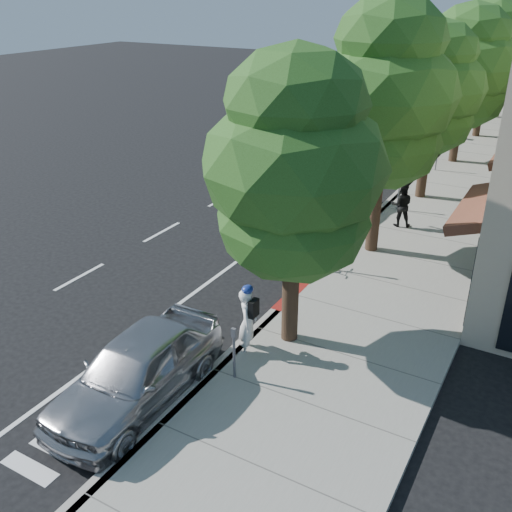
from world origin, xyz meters
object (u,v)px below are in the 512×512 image
Objects in this scene: street_tree_1 at (385,98)px; street_tree_5 at (504,52)px; street_tree_4 at (489,54)px; street_tree_2 at (433,91)px; street_tree_0 at (294,171)px; bicycle at (290,252)px; white_pickup at (414,133)px; dark_suv_far at (448,102)px; cyclist at (248,323)px; silver_suv at (308,198)px; dark_sedan at (383,149)px; pedestrian at (402,205)px; street_tree_3 at (466,68)px; near_car_a at (137,370)px.

street_tree_1 is 1.11× the size of street_tree_5.
street_tree_2 is at bearing -90.00° from street_tree_4.
street_tree_0 is 3.32× the size of bicycle.
dark_suv_far is at bearing 98.59° from white_pickup.
bicycle is (-1.82, -2.33, -4.46)m from street_tree_1.
bicycle is (-1.17, 4.57, -0.31)m from cyclist.
street_tree_4 is 16.99m from silver_suv.
street_tree_5 reaches higher than dark_sedan.
dark_sedan is 3.92m from white_pickup.
street_tree_5 is at bearing 74.62° from dark_sedan.
street_tree_4 is 15.98m from pedestrian.
dark_sedan is at bearing 96.32° from silver_suv.
street_tree_1 reaches higher than dark_sedan.
pedestrian is (3.31, 0.72, 0.12)m from silver_suv.
street_tree_0 is at bearing -58.58° from cyclist.
street_tree_3 is 1.78× the size of dark_sedan.
street_tree_1 is 4.76m from pedestrian.
street_tree_0 reaches higher than pedestrian.
street_tree_1 is 1.59× the size of dark_suv_far.
street_tree_5 is 4.51m from dark_suv_far.
street_tree_3 reaches higher than street_tree_5.
white_pickup is at bearing -17.38° from cyclist.
street_tree_1 is at bearing -87.06° from dark_suv_far.
dark_suv_far is 21.80m from pedestrian.
street_tree_1 is at bearing -90.00° from street_tree_2.
street_tree_3 is at bearing -80.10° from dark_suv_far.
street_tree_5 is at bearing 85.96° from near_car_a.
street_tree_0 is 0.93× the size of street_tree_4.
street_tree_1 is at bearing -73.12° from white_pickup.
pedestrian is at bearing -28.27° from bicycle.
street_tree_3 reaches higher than silver_suv.
pedestrian is (0.21, -3.56, -3.44)m from street_tree_2.
street_tree_4 is 5.95m from white_pickup.
street_tree_0 is at bearing -90.00° from street_tree_1.
street_tree_3 is (-0.00, 6.00, 0.15)m from street_tree_2.
street_tree_5 is at bearing 90.00° from street_tree_0.
dark_sedan is 0.84× the size of dark_suv_far.
dark_suv_far is (-3.02, 6.00, -3.75)m from street_tree_4.
dark_suv_far is (-3.02, -0.00, -3.35)m from street_tree_5.
cyclist is (-0.65, -0.90, -3.54)m from street_tree_0.
street_tree_2 is at bearing -84.70° from dark_suv_far.
street_tree_4 is 4.81× the size of pedestrian.
white_pickup is (-2.65, 20.36, -3.69)m from street_tree_0.
street_tree_0 is 0.98× the size of street_tree_5.
street_tree_2 is at bearing 60.37° from silver_suv.
street_tree_4 is 4.37× the size of cyclist.
street_tree_0 is 4.08× the size of cyclist.
street_tree_4 is at bearing -90.00° from street_tree_5.
white_pickup is at bearing 80.99° from dark_sedan.
street_tree_1 is 1.34× the size of silver_suv.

